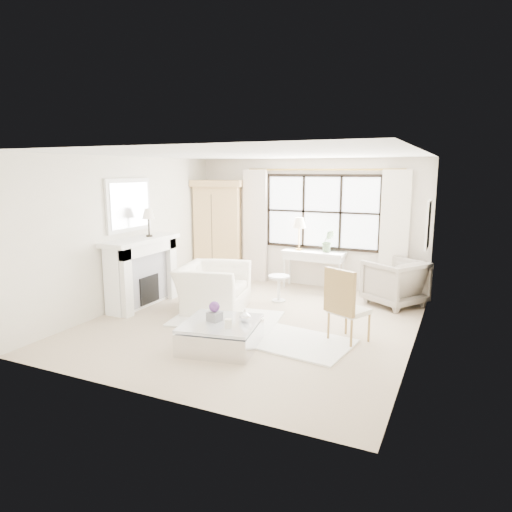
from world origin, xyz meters
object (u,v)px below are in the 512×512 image
at_px(console_table, 313,270).
at_px(club_armchair, 213,288).
at_px(coffee_table, 221,335).
at_px(armoire, 219,229).

relative_size(console_table, club_armchair, 1.05).
bearing_deg(console_table, club_armchair, -116.32).
xyz_separation_m(console_table, coffee_table, (-0.17, -3.68, -0.22)).
relative_size(armoire, club_armchair, 1.80).
bearing_deg(club_armchair, coffee_table, -157.40).
bearing_deg(armoire, club_armchair, -79.09).
distance_m(armoire, club_armchair, 2.54).
distance_m(club_armchair, coffee_table, 1.82).
bearing_deg(armoire, coffee_table, -76.25).
bearing_deg(club_armchair, console_table, -39.01).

